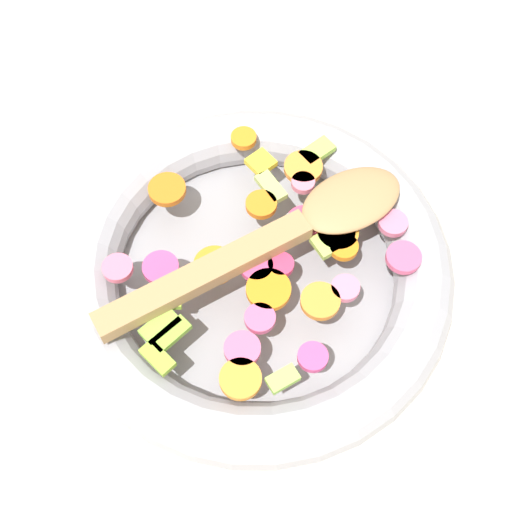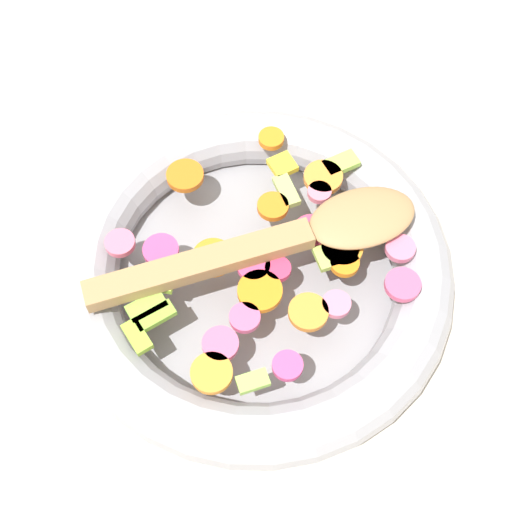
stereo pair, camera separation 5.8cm
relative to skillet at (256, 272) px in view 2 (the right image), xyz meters
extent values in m
plane|color=beige|center=(0.00, 0.00, -0.02)|extent=(4.00, 4.00, 0.00)
cylinder|color=gray|center=(0.00, 0.00, -0.02)|extent=(0.28, 0.28, 0.01)
torus|color=#9E9EA5|center=(0.00, 0.00, 0.00)|extent=(0.33, 0.33, 0.05)
cylinder|color=orange|center=(0.09, 0.02, 0.03)|extent=(0.04, 0.04, 0.01)
cylinder|color=orange|center=(0.00, 0.10, 0.03)|extent=(0.05, 0.05, 0.01)
cylinder|color=orange|center=(0.06, -0.04, 0.03)|extent=(0.03, 0.03, 0.01)
cylinder|color=orange|center=(0.00, -0.07, 0.03)|extent=(0.04, 0.04, 0.01)
cylinder|color=orange|center=(-0.09, -0.06, 0.03)|extent=(0.04, 0.04, 0.01)
cylinder|color=orange|center=(0.08, 0.08, 0.03)|extent=(0.03, 0.03, 0.01)
cylinder|color=orange|center=(0.05, -0.05, 0.03)|extent=(0.03, 0.03, 0.01)
cylinder|color=orange|center=(-0.03, 0.02, 0.03)|extent=(0.04, 0.04, 0.01)
cylinder|color=orange|center=(0.04, 0.03, 0.03)|extent=(0.03, 0.03, 0.01)
cylinder|color=orange|center=(0.06, -0.04, 0.03)|extent=(0.05, 0.05, 0.01)
cylinder|color=orange|center=(-0.02, -0.03, 0.03)|extent=(0.04, 0.04, 0.01)
cube|color=#B5CF5B|center=(-0.09, 0.04, 0.03)|extent=(0.03, 0.03, 0.01)
cube|color=#84C03F|center=(-0.10, 0.02, 0.03)|extent=(0.03, 0.02, 0.01)
cube|color=#99CB53|center=(-0.07, -0.08, 0.03)|extent=(0.03, 0.02, 0.01)
cube|color=#AFC562|center=(0.06, 0.03, 0.03)|extent=(0.02, 0.03, 0.01)
cube|color=#A8C955|center=(0.04, -0.04, 0.03)|extent=(0.02, 0.03, 0.01)
cube|color=#82BB39|center=(-0.10, 0.01, 0.03)|extent=(0.03, 0.02, 0.01)
cube|color=#A8DD51|center=(0.11, 0.02, 0.03)|extent=(0.03, 0.02, 0.01)
cube|color=#9BC23C|center=(-0.08, 0.03, 0.03)|extent=(0.03, 0.03, 0.01)
cube|color=#8EBA36|center=(-0.12, 0.00, 0.03)|extent=(0.02, 0.03, 0.01)
cylinder|color=#DD5981|center=(-0.07, -0.04, 0.03)|extent=(0.04, 0.04, 0.01)
cylinder|color=pink|center=(0.02, -0.07, 0.03)|extent=(0.03, 0.03, 0.01)
cylinder|color=#CF345A|center=(0.01, -0.02, 0.03)|extent=(0.02, 0.02, 0.01)
cylinder|color=#DA5783|center=(-0.04, -0.04, 0.03)|extent=(0.03, 0.03, 0.01)
cylinder|color=#E2537E|center=(0.07, -0.09, 0.03)|extent=(0.04, 0.04, 0.01)
cylinder|color=pink|center=(0.10, -0.07, 0.03)|extent=(0.03, 0.03, 0.01)
cylinder|color=#DC4579|center=(-0.01, -0.01, 0.03)|extent=(0.04, 0.04, 0.01)
cylinder|color=#EC6785|center=(-0.08, 0.08, 0.03)|extent=(0.03, 0.03, 0.01)
cylinder|color=#DD4783|center=(-0.04, -0.09, 0.03)|extent=(0.03, 0.03, 0.01)
cylinder|color=#DB4481|center=(-0.06, 0.05, 0.03)|extent=(0.04, 0.04, 0.01)
cylinder|color=pink|center=(0.08, 0.01, 0.03)|extent=(0.03, 0.03, 0.01)
cylinder|color=#D64167|center=(0.05, -0.01, 0.03)|extent=(0.04, 0.04, 0.01)
cube|color=yellow|center=(0.07, 0.06, 0.03)|extent=(0.02, 0.02, 0.01)
cube|color=#A87F51|center=(-0.04, 0.02, 0.04)|extent=(0.18, 0.08, 0.01)
ellipsoid|color=#A87F51|center=(0.09, -0.03, 0.04)|extent=(0.10, 0.08, 0.01)
camera|label=1|loc=(-0.21, -0.18, 0.53)|focal=50.00mm
camera|label=2|loc=(-0.17, -0.22, 0.53)|focal=50.00mm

